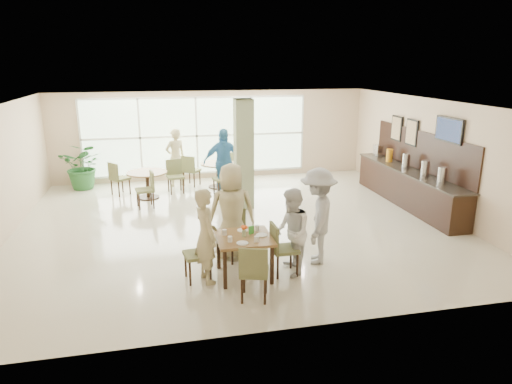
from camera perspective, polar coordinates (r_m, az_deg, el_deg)
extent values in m
plane|color=beige|center=(10.80, -2.39, -3.95)|extent=(10.00, 10.00, 0.00)
plane|color=white|center=(10.19, -2.58, 11.02)|extent=(10.00, 10.00, 0.00)
plane|color=beige|center=(14.78, -5.49, 7.08)|extent=(10.00, 0.00, 10.00)
plane|color=beige|center=(6.20, 4.68, -5.72)|extent=(10.00, 0.00, 10.00)
plane|color=beige|center=(12.26, 21.27, 4.19)|extent=(0.00, 9.00, 9.00)
plane|color=silver|center=(14.70, -7.42, 6.97)|extent=(7.00, 0.00, 7.00)
cube|color=#787E58|center=(11.63, -1.55, 4.69)|extent=(0.45, 0.45, 2.80)
cube|color=brown|center=(7.99, -1.51, -5.75)|extent=(0.96, 0.96, 0.05)
cube|color=black|center=(7.72, -3.90, -9.65)|extent=(0.06, 0.06, 0.70)
cube|color=black|center=(7.86, 2.00, -9.13)|extent=(0.06, 0.06, 0.70)
cube|color=black|center=(8.45, -4.72, -7.31)|extent=(0.06, 0.06, 0.70)
cube|color=black|center=(8.58, 0.67, -6.88)|extent=(0.06, 0.06, 0.70)
cylinder|color=brown|center=(12.95, -13.48, 2.39)|extent=(1.12, 1.12, 0.04)
cylinder|color=black|center=(13.04, -13.38, 0.79)|extent=(0.10, 0.10, 0.71)
cylinder|color=black|center=(13.13, -13.28, -0.64)|extent=(0.60, 0.60, 0.03)
cylinder|color=brown|center=(13.74, -4.79, 3.57)|extent=(1.04, 1.04, 0.04)
cylinder|color=black|center=(13.83, -4.75, 2.05)|extent=(0.10, 0.10, 0.71)
cylinder|color=black|center=(13.92, -4.72, 0.69)|extent=(0.60, 0.60, 0.03)
cylinder|color=white|center=(7.74, 0.06, -5.89)|extent=(0.08, 0.08, 0.10)
cylinder|color=white|center=(8.23, 0.15, -4.52)|extent=(0.08, 0.08, 0.10)
cylinder|color=white|center=(7.75, -3.27, -5.90)|extent=(0.08, 0.08, 0.10)
cylinder|color=white|center=(8.05, -3.95, -5.05)|extent=(0.08, 0.08, 0.10)
cylinder|color=white|center=(7.69, -1.72, -6.40)|extent=(0.20, 0.20, 0.01)
cylinder|color=white|center=(8.25, -1.67, -4.79)|extent=(0.20, 0.20, 0.01)
cylinder|color=white|center=(8.03, 0.71, -5.39)|extent=(0.20, 0.20, 0.01)
cylinder|color=#99B27F|center=(7.96, -1.51, -5.18)|extent=(0.07, 0.07, 0.12)
sphere|color=#FF5915|center=(7.93, -1.30, -4.43)|extent=(0.07, 0.07, 0.07)
sphere|color=#FF5915|center=(7.94, -1.66, -4.39)|extent=(0.07, 0.07, 0.07)
sphere|color=#FF5915|center=(7.90, -1.59, -4.52)|extent=(0.07, 0.07, 0.07)
cube|color=green|center=(8.08, -0.60, -4.75)|extent=(0.10, 0.05, 0.15)
cube|color=black|center=(12.71, 18.42, 0.45)|extent=(0.60, 4.60, 0.90)
cube|color=black|center=(12.60, 18.61, 2.51)|extent=(0.64, 4.70, 0.04)
cube|color=black|center=(12.65, 19.96, 4.89)|extent=(0.04, 4.60, 1.00)
cylinder|color=silver|center=(11.41, 22.23, 1.92)|extent=(0.20, 0.20, 0.40)
cylinder|color=silver|center=(11.98, 20.38, 2.74)|extent=(0.20, 0.20, 0.40)
cylinder|color=silver|center=(12.72, 18.25, 3.68)|extent=(0.20, 0.20, 0.40)
cylinder|color=orange|center=(13.49, 16.34, 4.43)|extent=(0.18, 0.18, 0.36)
cube|color=silver|center=(14.10, 15.01, 5.01)|extent=(0.18, 0.30, 0.36)
cube|color=black|center=(11.62, 23.00, 7.17)|extent=(0.06, 1.00, 0.58)
cube|color=#7F99CC|center=(11.60, 22.90, 7.17)|extent=(0.01, 0.92, 0.50)
cube|color=black|center=(12.99, 18.90, 7.06)|extent=(0.04, 0.55, 0.70)
cube|color=olive|center=(12.98, 18.80, 7.06)|extent=(0.01, 0.47, 0.62)
cube|color=black|center=(13.68, 17.19, 7.62)|extent=(0.04, 0.55, 0.70)
cube|color=olive|center=(13.66, 17.10, 7.62)|extent=(0.01, 0.47, 0.62)
imported|color=#255D29|center=(14.47, -20.75, 3.07)|extent=(1.53, 1.53, 1.39)
imported|color=tan|center=(7.84, -6.28, -5.47)|extent=(0.54, 0.69, 1.66)
imported|color=tan|center=(8.74, -3.04, -2.41)|extent=(0.93, 0.55, 1.86)
imported|color=white|center=(8.08, 4.46, -5.06)|extent=(0.67, 0.82, 1.58)
imported|color=#AEAFB1|center=(8.58, 7.72, -3.01)|extent=(1.07, 1.35, 1.83)
imported|color=teal|center=(12.81, -4.11, 3.69)|extent=(1.12, 0.64, 1.91)
imported|color=white|center=(13.81, -1.66, 3.81)|extent=(1.04, 1.53, 1.52)
imported|color=tan|center=(14.03, -10.02, 4.26)|extent=(0.76, 0.64, 1.76)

